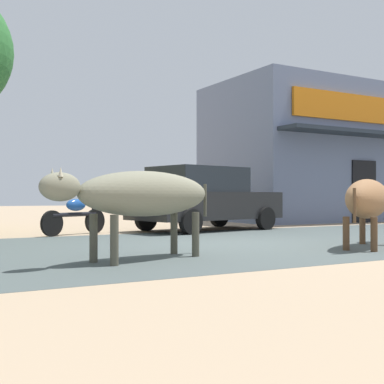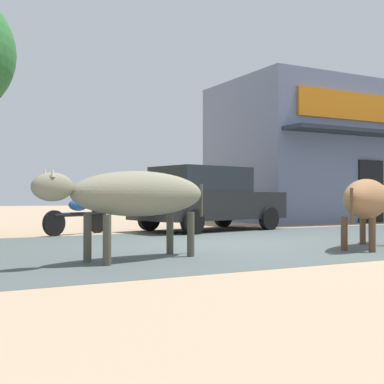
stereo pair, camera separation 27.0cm
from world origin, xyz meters
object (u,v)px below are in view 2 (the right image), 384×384
Objects in this scene: cow_far_dark at (368,199)px; parked_motorcycle at (78,215)px; cow_near_brown at (137,195)px; parked_hatchback_car at (207,198)px; pedestrian_by_shop at (313,197)px.

parked_motorcycle is at bearing 123.50° from cow_far_dark.
cow_near_brown is at bearing 175.84° from cow_far_dark.
parked_hatchback_car is 2.48× the size of parked_motorcycle.
parked_hatchback_car is at bearing -2.94° from parked_motorcycle.
parked_motorcycle is 0.61× the size of cow_near_brown.
pedestrian_by_shop is at bearing 35.94° from cow_near_brown.
cow_near_brown is at bearing -144.06° from pedestrian_by_shop.
cow_near_brown is at bearing -96.38° from parked_motorcycle.
cow_far_dark is at bearing -56.50° from parked_motorcycle.
parked_hatchback_car is at bearing -164.38° from pedestrian_by_shop.
pedestrian_by_shop is at bearing 15.62° from parked_hatchback_car.
parked_motorcycle is (-3.37, 0.17, -0.38)m from parked_hatchback_car.
parked_motorcycle is at bearing 177.06° from parked_hatchback_car.
cow_far_dark is (0.23, -5.26, -0.00)m from parked_hatchback_car.
cow_far_dark is 7.96m from pedestrian_by_shop.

